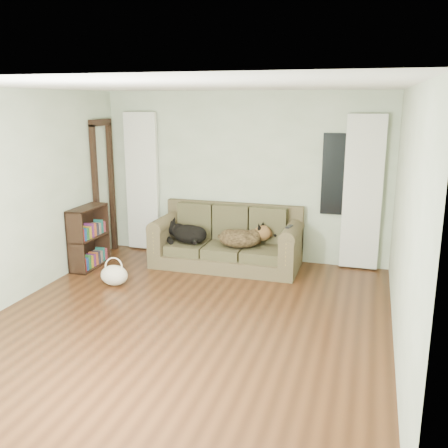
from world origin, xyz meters
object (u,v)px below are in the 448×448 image
(tote_bag, at_px, (114,274))
(bookshelf, at_px, (89,235))
(sofa, at_px, (226,237))
(dog_black_lab, at_px, (187,234))
(dog_shepherd, at_px, (243,237))

(tote_bag, distance_m, bookshelf, 0.99)
(sofa, xyz_separation_m, dog_black_lab, (-0.61, -0.07, 0.03))
(sofa, bearing_deg, bookshelf, -162.12)
(dog_shepherd, bearing_deg, sofa, -22.33)
(sofa, bearing_deg, dog_black_lab, -173.63)
(tote_bag, height_order, bookshelf, bookshelf)
(tote_bag, bearing_deg, dog_black_lab, 61.40)
(sofa, xyz_separation_m, tote_bag, (-1.24, -1.22, -0.29))
(bookshelf, bearing_deg, dog_shepherd, 12.48)
(dog_shepherd, height_order, tote_bag, dog_shepherd)
(dog_black_lab, bearing_deg, dog_shepherd, 29.18)
(sofa, height_order, dog_black_lab, sofa)
(sofa, relative_size, dog_shepherd, 3.37)
(dog_shepherd, relative_size, tote_bag, 1.70)
(dog_black_lab, xyz_separation_m, tote_bag, (-0.63, -1.15, -0.32))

